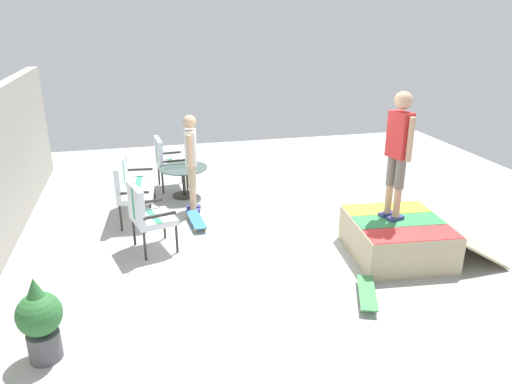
{
  "coord_description": "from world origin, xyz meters",
  "views": [
    {
      "loc": [
        -6.53,
        1.93,
        3.27
      ],
      "look_at": [
        0.2,
        0.3,
        0.7
      ],
      "focal_mm": 33.91,
      "sensor_mm": 36.0,
      "label": 1
    }
  ],
  "objects_px": {
    "patio_chair_near_house": "(166,159)",
    "potted_plant": "(40,319)",
    "patio_bench": "(130,182)",
    "person_watching": "(191,156)",
    "skateboard_spare": "(367,293)",
    "skate_ramp": "(399,238)",
    "skateboard_by_bench": "(196,220)",
    "person_skater": "(399,146)",
    "patio_chair_by_wall": "(145,212)",
    "patio_table": "(184,176)"
  },
  "relations": [
    {
      "from": "potted_plant",
      "to": "patio_chair_by_wall",
      "type": "bearing_deg",
      "value": -26.43
    },
    {
      "from": "skate_ramp",
      "to": "skateboard_spare",
      "type": "xyz_separation_m",
      "value": [
        -0.95,
        0.93,
        -0.19
      ]
    },
    {
      "from": "skate_ramp",
      "to": "patio_chair_by_wall",
      "type": "height_order",
      "value": "patio_chair_by_wall"
    },
    {
      "from": "patio_bench",
      "to": "patio_chair_by_wall",
      "type": "bearing_deg",
      "value": -170.96
    },
    {
      "from": "skate_ramp",
      "to": "person_skater",
      "type": "distance_m",
      "value": 1.33
    },
    {
      "from": "patio_bench",
      "to": "skateboard_by_bench",
      "type": "bearing_deg",
      "value": -121.08
    },
    {
      "from": "patio_chair_near_house",
      "to": "person_skater",
      "type": "relative_size",
      "value": 0.57
    },
    {
      "from": "patio_chair_near_house",
      "to": "person_watching",
      "type": "height_order",
      "value": "person_watching"
    },
    {
      "from": "person_skater",
      "to": "potted_plant",
      "type": "xyz_separation_m",
      "value": [
        -1.28,
        4.46,
        -1.13
      ]
    },
    {
      "from": "patio_table",
      "to": "patio_chair_by_wall",
      "type": "bearing_deg",
      "value": 160.82
    },
    {
      "from": "patio_chair_by_wall",
      "to": "skateboard_spare",
      "type": "xyz_separation_m",
      "value": [
        -1.94,
        -2.54,
        -0.53
      ]
    },
    {
      "from": "patio_chair_near_house",
      "to": "potted_plant",
      "type": "bearing_deg",
      "value": 162.32
    },
    {
      "from": "patio_table",
      "to": "potted_plant",
      "type": "height_order",
      "value": "potted_plant"
    },
    {
      "from": "skateboard_by_bench",
      "to": "patio_chair_by_wall",
      "type": "bearing_deg",
      "value": 133.69
    },
    {
      "from": "patio_bench",
      "to": "patio_table",
      "type": "relative_size",
      "value": 1.44
    },
    {
      "from": "patio_bench",
      "to": "person_skater",
      "type": "relative_size",
      "value": 0.73
    },
    {
      "from": "patio_chair_by_wall",
      "to": "patio_bench",
      "type": "bearing_deg",
      "value": 9.04
    },
    {
      "from": "patio_chair_by_wall",
      "to": "potted_plant",
      "type": "relative_size",
      "value": 1.11
    },
    {
      "from": "skateboard_by_bench",
      "to": "skateboard_spare",
      "type": "xyz_separation_m",
      "value": [
        -2.69,
        -1.75,
        0.0
      ]
    },
    {
      "from": "patio_chair_by_wall",
      "to": "patio_table",
      "type": "distance_m",
      "value": 2.26
    },
    {
      "from": "patio_bench",
      "to": "potted_plant",
      "type": "bearing_deg",
      "value": 166.35
    },
    {
      "from": "skateboard_spare",
      "to": "patio_chair_near_house",
      "type": "bearing_deg",
      "value": 24.55
    },
    {
      "from": "person_watching",
      "to": "skateboard_spare",
      "type": "relative_size",
      "value": 2.07
    },
    {
      "from": "person_watching",
      "to": "potted_plant",
      "type": "bearing_deg",
      "value": 151.86
    },
    {
      "from": "skate_ramp",
      "to": "skateboard_by_bench",
      "type": "distance_m",
      "value": 3.2
    },
    {
      "from": "patio_table",
      "to": "person_skater",
      "type": "bearing_deg",
      "value": -138.75
    },
    {
      "from": "patio_chair_near_house",
      "to": "person_watching",
      "type": "bearing_deg",
      "value": -163.5
    },
    {
      "from": "patio_chair_by_wall",
      "to": "person_watching",
      "type": "relative_size",
      "value": 0.6
    },
    {
      "from": "patio_table",
      "to": "skate_ramp",
      "type": "bearing_deg",
      "value": -138.75
    },
    {
      "from": "patio_chair_by_wall",
      "to": "skateboard_by_bench",
      "type": "relative_size",
      "value": 1.25
    },
    {
      "from": "skate_ramp",
      "to": "patio_bench",
      "type": "bearing_deg",
      "value": 57.46
    },
    {
      "from": "patio_bench",
      "to": "skateboard_by_bench",
      "type": "xyz_separation_m",
      "value": [
        -0.61,
        -1.01,
        -0.53
      ]
    },
    {
      "from": "patio_bench",
      "to": "patio_chair_by_wall",
      "type": "relative_size",
      "value": 1.27
    },
    {
      "from": "patio_table",
      "to": "skateboard_spare",
      "type": "relative_size",
      "value": 1.1
    },
    {
      "from": "patio_chair_near_house",
      "to": "person_skater",
      "type": "distance_m",
      "value": 4.68
    },
    {
      "from": "patio_bench",
      "to": "person_watching",
      "type": "distance_m",
      "value": 1.11
    },
    {
      "from": "patio_chair_near_house",
      "to": "patio_table",
      "type": "xyz_separation_m",
      "value": [
        -0.51,
        -0.29,
        -0.21
      ]
    },
    {
      "from": "patio_chair_by_wall",
      "to": "patio_chair_near_house",
      "type": "bearing_deg",
      "value": -9.78
    },
    {
      "from": "person_skater",
      "to": "skateboard_spare",
      "type": "bearing_deg",
      "value": 141.6
    },
    {
      "from": "patio_bench",
      "to": "skateboard_spare",
      "type": "height_order",
      "value": "patio_bench"
    },
    {
      "from": "patio_chair_by_wall",
      "to": "skateboard_by_bench",
      "type": "xyz_separation_m",
      "value": [
        0.76,
        -0.79,
        -0.53
      ]
    },
    {
      "from": "patio_bench",
      "to": "skateboard_by_bench",
      "type": "relative_size",
      "value": 1.59
    },
    {
      "from": "person_skater",
      "to": "potted_plant",
      "type": "height_order",
      "value": "person_skater"
    },
    {
      "from": "patio_bench",
      "to": "skateboard_by_bench",
      "type": "distance_m",
      "value": 1.29
    },
    {
      "from": "patio_chair_near_house",
      "to": "person_skater",
      "type": "xyz_separation_m",
      "value": [
        -3.51,
        -2.93,
        0.98
      ]
    },
    {
      "from": "skate_ramp",
      "to": "patio_chair_by_wall",
      "type": "xyz_separation_m",
      "value": [
        0.99,
        3.47,
        0.34
      ]
    },
    {
      "from": "person_watching",
      "to": "skateboard_spare",
      "type": "distance_m",
      "value": 3.85
    },
    {
      "from": "skateboard_spare",
      "to": "skate_ramp",
      "type": "bearing_deg",
      "value": -44.47
    },
    {
      "from": "patio_table",
      "to": "person_watching",
      "type": "relative_size",
      "value": 0.53
    },
    {
      "from": "patio_chair_near_house",
      "to": "skateboard_by_bench",
      "type": "bearing_deg",
      "value": -169.73
    }
  ]
}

